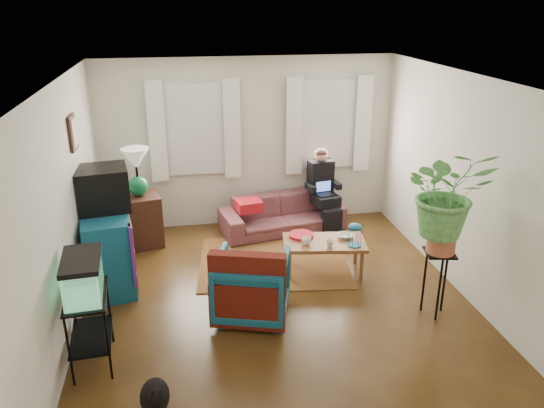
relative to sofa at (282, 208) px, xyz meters
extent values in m
cube|color=#4F2B14|center=(-0.45, -2.05, -0.37)|extent=(4.50, 5.00, 0.01)
cube|color=white|center=(-0.45, -2.05, 2.23)|extent=(4.50, 5.00, 0.01)
cube|color=silver|center=(-0.45, 0.45, 0.93)|extent=(4.50, 0.01, 2.60)
cube|color=silver|center=(-0.45, -4.55, 0.93)|extent=(4.50, 0.01, 2.60)
cube|color=silver|center=(-2.70, -2.05, 0.93)|extent=(0.01, 5.00, 2.60)
cube|color=silver|center=(1.80, -2.05, 0.93)|extent=(0.01, 5.00, 2.60)
cube|color=white|center=(-1.25, 0.43, 1.18)|extent=(1.08, 0.04, 1.38)
cube|color=white|center=(0.80, 0.43, 1.18)|extent=(1.08, 0.04, 1.38)
cube|color=white|center=(-1.25, 0.35, 1.18)|extent=(1.36, 0.06, 1.50)
cube|color=white|center=(0.80, 0.35, 1.18)|extent=(1.36, 0.06, 1.50)
cube|color=#3D2616|center=(-2.67, -1.20, 1.58)|extent=(0.04, 0.32, 0.40)
cube|color=maroon|center=(-0.32, -1.04, -0.36)|extent=(2.18, 1.83, 0.01)
imported|color=brown|center=(0.00, 0.00, 0.00)|extent=(1.98, 1.06, 0.73)
cube|color=#3A1E15|center=(-2.10, -0.14, 0.02)|extent=(0.63, 0.63, 0.77)
cube|color=#126A71|center=(-2.44, -1.25, 0.12)|extent=(0.70, 1.16, 0.98)
cube|color=black|center=(-2.44, -1.14, 0.87)|extent=(0.68, 0.63, 0.52)
cube|color=black|center=(-2.45, -2.83, 0.02)|extent=(0.44, 0.71, 0.76)
cube|color=#7FD899|center=(-2.45, -2.83, 0.60)|extent=(0.39, 0.65, 0.40)
ellipsoid|color=black|center=(-1.84, -3.60, -0.20)|extent=(0.33, 0.44, 0.34)
imported|color=#105462|center=(-0.79, -2.25, 0.04)|extent=(0.97, 0.94, 0.81)
cube|color=#9E0A0A|center=(-0.88, -2.55, 0.21)|extent=(0.84, 0.42, 0.67)
cube|color=brown|center=(0.28, -1.40, -0.15)|extent=(1.14, 0.73, 0.44)
imported|color=white|center=(0.03, -1.46, 0.12)|extent=(0.14, 0.14, 0.09)
imported|color=beige|center=(0.30, -1.58, 0.12)|extent=(0.11, 0.11, 0.09)
imported|color=white|center=(0.58, -1.35, 0.10)|extent=(0.24, 0.24, 0.05)
cylinder|color=#B21414|center=(0.02, -1.21, 0.09)|extent=(0.37, 0.37, 0.04)
cube|color=black|center=(1.25, -2.60, 0.03)|extent=(0.39, 0.39, 0.79)
imported|color=#599947|center=(1.25, -2.60, 0.96)|extent=(1.03, 0.93, 1.00)
camera|label=1|loc=(-1.48, -7.41, 3.01)|focal=35.00mm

